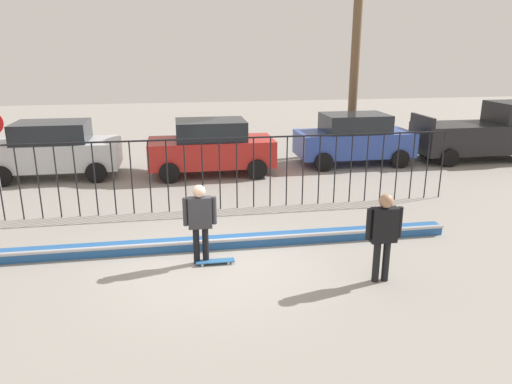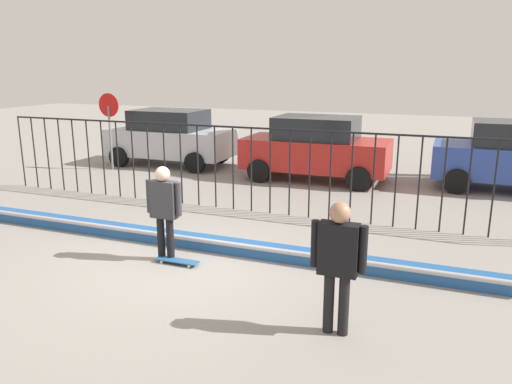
{
  "view_description": "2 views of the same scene",
  "coord_description": "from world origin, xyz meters",
  "px_view_note": "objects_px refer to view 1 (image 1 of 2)",
  "views": [
    {
      "loc": [
        -0.66,
        -9.11,
        4.34
      ],
      "look_at": [
        1.18,
        1.83,
        0.96
      ],
      "focal_mm": 33.82,
      "sensor_mm": 36.0,
      "label": 1
    },
    {
      "loc": [
        4.24,
        -6.99,
        3.33
      ],
      "look_at": [
        0.91,
        1.5,
        1.03
      ],
      "focal_mm": 34.93,
      "sensor_mm": 36.0,
      "label": 2
    }
  ],
  "objects_px": {
    "parked_car_red": "(211,147)",
    "parked_car_silver": "(54,149)",
    "skateboarder": "(200,217)",
    "camera_operator": "(384,230)",
    "parked_car_blue": "(354,138)",
    "pickup_truck": "(481,133)",
    "skateboard": "(215,261)"
  },
  "relations": [
    {
      "from": "skateboard",
      "to": "pickup_truck",
      "type": "relative_size",
      "value": 0.17
    },
    {
      "from": "skateboard",
      "to": "parked_car_silver",
      "type": "xyz_separation_m",
      "value": [
        -4.79,
        7.81,
        0.91
      ]
    },
    {
      "from": "skateboard",
      "to": "parked_car_blue",
      "type": "bearing_deg",
      "value": 35.92
    },
    {
      "from": "skateboard",
      "to": "parked_car_red",
      "type": "height_order",
      "value": "parked_car_red"
    },
    {
      "from": "skateboarder",
      "to": "parked_car_silver",
      "type": "xyz_separation_m",
      "value": [
        -4.51,
        7.72,
        -0.04
      ]
    },
    {
      "from": "skateboarder",
      "to": "skateboard",
      "type": "relative_size",
      "value": 2.11
    },
    {
      "from": "skateboarder",
      "to": "camera_operator",
      "type": "distance_m",
      "value": 3.61
    },
    {
      "from": "skateboard",
      "to": "skateboarder",
      "type": "bearing_deg",
      "value": 143.36
    },
    {
      "from": "skateboarder",
      "to": "parked_car_blue",
      "type": "bearing_deg",
      "value": 68.85
    },
    {
      "from": "parked_car_red",
      "to": "pickup_truck",
      "type": "relative_size",
      "value": 0.91
    },
    {
      "from": "skateboarder",
      "to": "parked_car_blue",
      "type": "distance_m",
      "value": 10.07
    },
    {
      "from": "parked_car_blue",
      "to": "pickup_truck",
      "type": "height_order",
      "value": "pickup_truck"
    },
    {
      "from": "skateboard",
      "to": "parked_car_silver",
      "type": "height_order",
      "value": "parked_car_silver"
    },
    {
      "from": "skateboard",
      "to": "parked_car_red",
      "type": "bearing_deg",
      "value": 68.61
    },
    {
      "from": "pickup_truck",
      "to": "camera_operator",
      "type": "bearing_deg",
      "value": -132.33
    },
    {
      "from": "parked_car_blue",
      "to": "parked_car_red",
      "type": "bearing_deg",
      "value": -177.59
    },
    {
      "from": "skateboarder",
      "to": "skateboard",
      "type": "xyz_separation_m",
      "value": [
        0.28,
        -0.1,
        -0.95
      ]
    },
    {
      "from": "parked_car_red",
      "to": "pickup_truck",
      "type": "bearing_deg",
      "value": 3.76
    },
    {
      "from": "parked_car_red",
      "to": "parked_car_silver",
      "type": "bearing_deg",
      "value": 176.0
    },
    {
      "from": "camera_operator",
      "to": "pickup_truck",
      "type": "xyz_separation_m",
      "value": [
        8.08,
        9.13,
        -0.01
      ]
    },
    {
      "from": "skateboarder",
      "to": "camera_operator",
      "type": "xyz_separation_m",
      "value": [
        3.34,
        -1.37,
        0.03
      ]
    },
    {
      "from": "camera_operator",
      "to": "parked_car_red",
      "type": "bearing_deg",
      "value": -27.09
    },
    {
      "from": "parked_car_blue",
      "to": "skateboarder",
      "type": "bearing_deg",
      "value": -132.72
    },
    {
      "from": "skateboard",
      "to": "camera_operator",
      "type": "bearing_deg",
      "value": -39.92
    },
    {
      "from": "skateboarder",
      "to": "pickup_truck",
      "type": "height_order",
      "value": "pickup_truck"
    },
    {
      "from": "skateboarder",
      "to": "parked_car_silver",
      "type": "height_order",
      "value": "parked_car_silver"
    },
    {
      "from": "skateboarder",
      "to": "parked_car_red",
      "type": "height_order",
      "value": "parked_car_red"
    },
    {
      "from": "parked_car_blue",
      "to": "parked_car_silver",
      "type": "bearing_deg",
      "value": 176.59
    },
    {
      "from": "pickup_truck",
      "to": "parked_car_blue",
      "type": "bearing_deg",
      "value": 177.6
    },
    {
      "from": "camera_operator",
      "to": "parked_car_red",
      "type": "height_order",
      "value": "parked_car_red"
    },
    {
      "from": "skateboard",
      "to": "parked_car_red",
      "type": "distance_m",
      "value": 7.42
    },
    {
      "from": "parked_car_blue",
      "to": "pickup_truck",
      "type": "distance_m",
      "value": 5.18
    }
  ]
}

